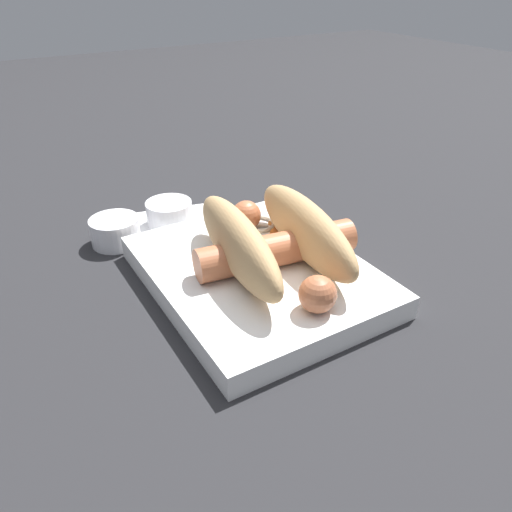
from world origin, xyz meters
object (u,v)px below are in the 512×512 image
sausage (277,250)px  condiment_cup_far (116,232)px  food_tray (256,275)px  bread_roll (272,236)px  condiment_cup_near (170,215)px

sausage → condiment_cup_far: bearing=-145.8°
condiment_cup_far → food_tray: bearing=31.1°
condiment_cup_far → sausage: bearing=34.2°
food_tray → sausage: 0.04m
food_tray → bread_roll: (0.00, 0.02, 0.04)m
food_tray → bread_roll: bearing=77.4°
sausage → food_tray: bearing=-116.9°
food_tray → condiment_cup_far: 0.18m
sausage → condiment_cup_far: 0.20m
condiment_cup_near → condiment_cup_far: 0.07m
bread_roll → sausage: (0.01, 0.00, -0.01)m
condiment_cup_near → condiment_cup_far: same height
condiment_cup_near → bread_roll: bearing=13.1°
bread_roll → condiment_cup_far: size_ratio=3.58×
condiment_cup_far → bread_roll: bearing=34.6°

